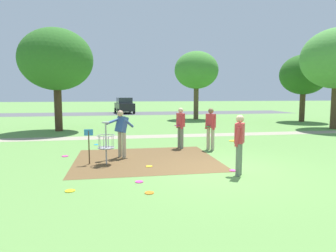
% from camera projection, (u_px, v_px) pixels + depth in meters
% --- Properties ---
extents(ground_plane, '(160.00, 160.00, 0.00)m').
position_uv_depth(ground_plane, '(223.00, 171.00, 8.80)').
color(ground_plane, '#5B8942').
extents(dirt_tee_pad, '(4.87, 4.28, 0.01)m').
position_uv_depth(dirt_tee_pad, '(146.00, 159.00, 10.38)').
color(dirt_tee_pad, brown).
rests_on(dirt_tee_pad, ground).
extents(disc_golf_basket, '(0.98, 0.58, 1.39)m').
position_uv_depth(disc_golf_basket, '(104.00, 141.00, 9.60)').
color(disc_golf_basket, '#9E9EA3').
rests_on(disc_golf_basket, ground).
extents(player_foreground_watching, '(1.10, 0.64, 1.71)m').
position_uv_depth(player_foreground_watching, '(121.00, 130.00, 10.60)').
color(player_foreground_watching, tan).
rests_on(player_foreground_watching, ground).
extents(player_throwing, '(0.45, 0.48, 1.71)m').
position_uv_depth(player_throwing, '(239.00, 141.00, 8.28)').
color(player_throwing, slate).
rests_on(player_throwing, ground).
extents(player_waiting_left, '(0.44, 0.50, 1.71)m').
position_uv_depth(player_waiting_left, '(181.00, 125.00, 12.41)').
color(player_waiting_left, slate).
rests_on(player_waiting_left, ground).
extents(player_waiting_right, '(0.45, 0.48, 1.71)m').
position_uv_depth(player_waiting_right, '(211.00, 126.00, 12.07)').
color(player_waiting_right, tan).
rests_on(player_waiting_right, ground).
extents(frisbee_near_basket, '(0.21, 0.21, 0.02)m').
position_uv_depth(frisbee_near_basket, '(139.00, 182.00, 7.72)').
color(frisbee_near_basket, '#E53D99').
rests_on(frisbee_near_basket, ground).
extents(frisbee_by_tee, '(0.24, 0.24, 0.02)m').
position_uv_depth(frisbee_by_tee, '(65.00, 156.00, 10.87)').
color(frisbee_by_tee, '#E53D99').
rests_on(frisbee_by_tee, ground).
extents(frisbee_mid_grass, '(0.22, 0.22, 0.02)m').
position_uv_depth(frisbee_mid_grass, '(233.00, 170.00, 8.85)').
color(frisbee_mid_grass, '#E53D99').
rests_on(frisbee_mid_grass, ground).
extents(frisbee_far_left, '(0.21, 0.21, 0.02)m').
position_uv_depth(frisbee_far_left, '(149.00, 193.00, 6.85)').
color(frisbee_far_left, orange).
rests_on(frisbee_far_left, ground).
extents(frisbee_far_right, '(0.20, 0.20, 0.02)m').
position_uv_depth(frisbee_far_right, '(96.00, 145.00, 13.35)').
color(frisbee_far_right, '#1E93DB').
rests_on(frisbee_far_right, ground).
extents(frisbee_scattered_a, '(0.22, 0.22, 0.02)m').
position_uv_depth(frisbee_scattered_a, '(149.00, 166.00, 9.35)').
color(frisbee_scattered_a, gold).
rests_on(frisbee_scattered_a, ground).
extents(frisbee_scattered_b, '(0.24, 0.24, 0.02)m').
position_uv_depth(frisbee_scattered_b, '(70.00, 191.00, 7.00)').
color(frisbee_scattered_b, gold).
rests_on(frisbee_scattered_b, ground).
extents(tree_near_right, '(3.80, 3.80, 5.46)m').
position_uv_depth(tree_near_right, '(304.00, 75.00, 24.05)').
color(tree_near_right, '#4C3823').
rests_on(tree_near_right, ground).
extents(tree_mid_left, '(3.90, 3.90, 6.04)m').
position_uv_depth(tree_mid_left, '(196.00, 70.00, 26.34)').
color(tree_mid_left, brown).
rests_on(tree_mid_left, ground).
extents(tree_mid_center, '(4.38, 4.38, 6.22)m').
position_uv_depth(tree_mid_center, '(56.00, 60.00, 17.89)').
color(tree_mid_center, '#422D1E').
rests_on(tree_mid_center, ground).
extents(parking_lot_strip, '(36.00, 6.00, 0.01)m').
position_uv_depth(parking_lot_strip, '(143.00, 113.00, 34.80)').
color(parking_lot_strip, '#4C4C51').
rests_on(parking_lot_strip, ground).
extents(parked_car_leftmost, '(2.37, 4.40, 1.84)m').
position_uv_depth(parked_car_leftmost, '(124.00, 105.00, 34.81)').
color(parked_car_leftmost, black).
rests_on(parked_car_leftmost, ground).
extents(gravel_path, '(40.00, 1.22, 0.00)m').
position_uv_depth(gravel_path, '(174.00, 136.00, 16.19)').
color(gravel_path, gray).
rests_on(gravel_path, ground).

